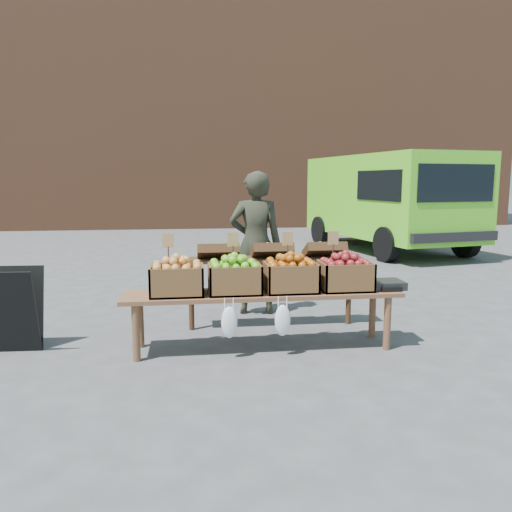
{
  "coord_description": "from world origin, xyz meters",
  "views": [
    {
      "loc": [
        0.12,
        -4.32,
        1.64
      ],
      "look_at": [
        0.81,
        0.88,
        0.85
      ],
      "focal_mm": 35.0,
      "sensor_mm": 36.0,
      "label": 1
    }
  ],
  "objects": [
    {
      "name": "ground",
      "position": [
        0.0,
        0.0,
        0.0
      ],
      "size": [
        80.0,
        80.0,
        0.0
      ],
      "primitive_type": "plane",
      "color": "#48494B"
    },
    {
      "name": "brick_building",
      "position": [
        0.0,
        15.0,
        5.0
      ],
      "size": [
        24.0,
        4.0,
        10.0
      ],
      "primitive_type": "cube",
      "color": "brown",
      "rests_on": "ground"
    },
    {
      "name": "delivery_van",
      "position": [
        4.79,
        7.03,
        1.11
      ],
      "size": [
        3.15,
        5.3,
        2.22
      ],
      "primitive_type": null,
      "rotation": [
        0.0,
        0.0,
        0.18
      ],
      "color": "#5FD423",
      "rests_on": "ground"
    },
    {
      "name": "vendor",
      "position": [
        0.92,
        1.73,
        0.88
      ],
      "size": [
        0.68,
        0.48,
        1.76
      ],
      "primitive_type": "imported",
      "rotation": [
        0.0,
        0.0,
        3.05
      ],
      "color": "#282A1E",
      "rests_on": "ground"
    },
    {
      "name": "chalkboard_sign",
      "position": [
        -1.61,
        0.62,
        0.41
      ],
      "size": [
        0.56,
        0.33,
        0.83
      ],
      "primitive_type": null,
      "rotation": [
        0.0,
        0.0,
        -0.05
      ],
      "color": "black",
      "rests_on": "ground"
    },
    {
      "name": "back_table",
      "position": [
        1.02,
        1.1,
        0.52
      ],
      "size": [
        2.1,
        0.44,
        1.04
      ],
      "primitive_type": null,
      "color": "#3E2614",
      "rests_on": "ground"
    },
    {
      "name": "display_bench",
      "position": [
        0.81,
        0.38,
        0.28
      ],
      "size": [
        2.7,
        0.56,
        0.57
      ],
      "primitive_type": null,
      "color": "brown",
      "rests_on": "ground"
    },
    {
      "name": "crate_golden_apples",
      "position": [
        -0.01,
        0.38,
        0.71
      ],
      "size": [
        0.5,
        0.4,
        0.28
      ],
      "primitive_type": null,
      "color": "gold",
      "rests_on": "display_bench"
    },
    {
      "name": "crate_russet_pears",
      "position": [
        0.54,
        0.38,
        0.71
      ],
      "size": [
        0.5,
        0.4,
        0.28
      ],
      "primitive_type": null,
      "color": "#459312",
      "rests_on": "display_bench"
    },
    {
      "name": "crate_red_apples",
      "position": [
        1.09,
        0.38,
        0.71
      ],
      "size": [
        0.5,
        0.4,
        0.28
      ],
      "primitive_type": null,
      "color": "#AF5D0E",
      "rests_on": "display_bench"
    },
    {
      "name": "crate_green_apples",
      "position": [
        1.64,
        0.38,
        0.71
      ],
      "size": [
        0.5,
        0.4,
        0.28
      ],
      "primitive_type": null,
      "color": "maroon",
      "rests_on": "display_bench"
    },
    {
      "name": "weighing_scale",
      "position": [
        2.06,
        0.38,
        0.61
      ],
      "size": [
        0.34,
        0.3,
        0.08
      ],
      "primitive_type": "cube",
      "color": "black",
      "rests_on": "display_bench"
    }
  ]
}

